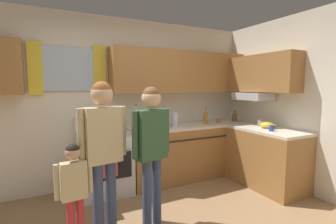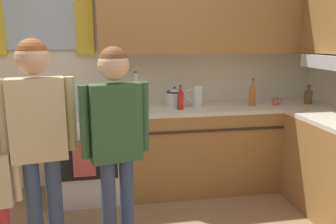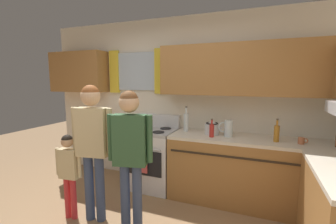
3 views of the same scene
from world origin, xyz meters
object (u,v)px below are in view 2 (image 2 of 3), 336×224
object	(u,v)px
stove_oven	(86,152)
water_pitcher	(197,96)
adult_holding_child	(38,128)
adult_in_plaid	(116,131)
stovetop_kettle	(175,97)
bottle_squat_brown	(308,97)
bottle_tall_clear	(136,93)
bottle_sauce_red	(180,100)
bottle_oil_amber	(252,95)
cup_terracotta	(276,101)

from	to	relation	value
stove_oven	water_pitcher	world-z (taller)	water_pitcher
adult_holding_child	adult_in_plaid	distance (m)	0.51
stovetop_kettle	water_pitcher	bearing A→B (deg)	-13.75
water_pitcher	stovetop_kettle	bearing A→B (deg)	166.25
bottle_squat_brown	bottle_tall_clear	world-z (taller)	bottle_tall_clear
adult_in_plaid	bottle_tall_clear	bearing A→B (deg)	78.31
stove_oven	bottle_sauce_red	size ratio (longest dim) A/B	4.48
adult_in_plaid	bottle_oil_amber	bearing A→B (deg)	35.24
bottle_sauce_red	stove_oven	bearing A→B (deg)	172.45
stovetop_kettle	adult_in_plaid	size ratio (longest dim) A/B	0.18
bottle_squat_brown	cup_terracotta	xyz separation A→B (m)	(-0.37, 0.00, -0.04)
cup_terracotta	water_pitcher	xyz separation A→B (m)	(-0.86, 0.05, 0.07)
water_pitcher	adult_in_plaid	xyz separation A→B (m)	(-0.86, -1.07, -0.04)
adult_holding_child	bottle_oil_amber	bearing A→B (deg)	26.85
cup_terracotta	adult_in_plaid	xyz separation A→B (m)	(-1.72, -1.02, 0.03)
stove_oven	bottle_oil_amber	world-z (taller)	bottle_oil_amber
stove_oven	adult_holding_child	size ratio (longest dim) A/B	0.69
cup_terracotta	adult_holding_child	bearing A→B (deg)	-156.03
water_pitcher	adult_holding_child	distance (m)	1.72
bottle_tall_clear	adult_holding_child	distance (m)	1.38
bottle_tall_clear	stovetop_kettle	bearing A→B (deg)	-8.05
cup_terracotta	stovetop_kettle	world-z (taller)	stovetop_kettle
bottle_squat_brown	adult_holding_child	xyz separation A→B (m)	(-2.61, -0.99, 0.03)
stove_oven	bottle_oil_amber	size ratio (longest dim) A/B	3.85
bottle_tall_clear	stovetop_kettle	distance (m)	0.40
bottle_sauce_red	adult_holding_child	xyz separation A→B (m)	(-1.18, -0.93, 0.01)
adult_in_plaid	stove_oven	bearing A→B (deg)	104.36
bottle_tall_clear	adult_in_plaid	bearing A→B (deg)	-101.69
stovetop_kettle	bottle_sauce_red	bearing A→B (deg)	-80.58
water_pitcher	stove_oven	bearing A→B (deg)	179.13
bottle_oil_amber	water_pitcher	world-z (taller)	bottle_oil_amber
bottle_sauce_red	bottle_tall_clear	xyz separation A→B (m)	(-0.42, 0.22, 0.05)
bottle_squat_brown	bottle_tall_clear	size ratio (longest dim) A/B	0.56
bottle_squat_brown	adult_holding_child	world-z (taller)	adult_holding_child
bottle_oil_amber	bottle_sauce_red	xyz separation A→B (m)	(-0.78, -0.06, -0.02)
bottle_oil_amber	bottle_squat_brown	xyz separation A→B (m)	(0.65, -0.00, -0.03)
bottle_oil_amber	cup_terracotta	distance (m)	0.28
bottle_tall_clear	adult_holding_child	xyz separation A→B (m)	(-0.76, -1.15, -0.03)
stovetop_kettle	adult_in_plaid	bearing A→B (deg)	-119.55
stove_oven	bottle_sauce_red	xyz separation A→B (m)	(0.95, -0.13, 0.53)
bottle_tall_clear	adult_in_plaid	xyz separation A→B (m)	(-0.24, -1.18, -0.07)
bottle_oil_amber	water_pitcher	size ratio (longest dim) A/B	1.30
bottle_oil_amber	bottle_sauce_red	bearing A→B (deg)	-175.68
bottle_oil_amber	bottle_tall_clear	xyz separation A→B (m)	(-1.20, 0.16, 0.03)
stove_oven	water_pitcher	size ratio (longest dim) A/B	5.00
bottle_sauce_red	cup_terracotta	distance (m)	1.06
bottle_tall_clear	cup_terracotta	size ratio (longest dim) A/B	3.37
bottle_sauce_red	stovetop_kettle	size ratio (longest dim) A/B	0.90
cup_terracotta	adult_holding_child	xyz separation A→B (m)	(-2.23, -0.99, 0.07)
stove_oven	bottle_squat_brown	distance (m)	2.43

